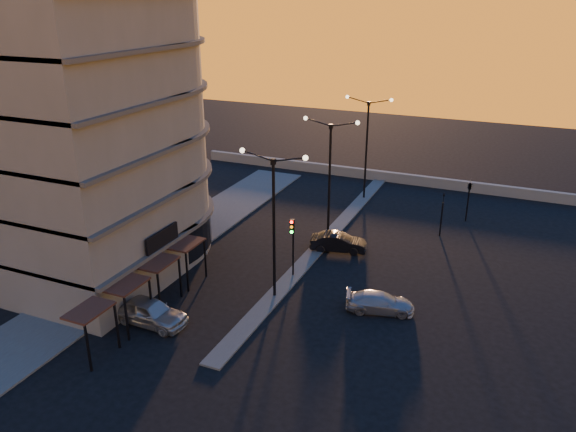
% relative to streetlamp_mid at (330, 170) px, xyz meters
% --- Properties ---
extents(ground, '(120.00, 120.00, 0.00)m').
position_rel_streetlamp_mid_xyz_m(ground, '(0.00, -10.00, -5.59)').
color(ground, black).
rests_on(ground, ground).
extents(sidewalk_west, '(5.00, 40.00, 0.12)m').
position_rel_streetlamp_mid_xyz_m(sidewalk_west, '(-10.50, -6.00, -5.53)').
color(sidewalk_west, '#484846').
rests_on(sidewalk_west, ground).
extents(median, '(1.20, 36.00, 0.12)m').
position_rel_streetlamp_mid_xyz_m(median, '(0.00, 0.00, -5.53)').
color(median, '#484846').
rests_on(median, ground).
extents(parapet, '(44.00, 0.50, 1.00)m').
position_rel_streetlamp_mid_xyz_m(parapet, '(2.00, 16.00, -5.09)').
color(parapet, gray).
rests_on(parapet, ground).
extents(building, '(14.35, 17.08, 25.00)m').
position_rel_streetlamp_mid_xyz_m(building, '(-14.00, -9.97, 6.32)').
color(building, '#69655C').
rests_on(building, ground).
extents(streetlamp_near, '(4.32, 0.32, 9.51)m').
position_rel_streetlamp_mid_xyz_m(streetlamp_near, '(0.00, -10.00, 0.00)').
color(streetlamp_near, black).
rests_on(streetlamp_near, ground).
extents(streetlamp_mid, '(4.32, 0.32, 9.51)m').
position_rel_streetlamp_mid_xyz_m(streetlamp_mid, '(0.00, 0.00, 0.00)').
color(streetlamp_mid, black).
rests_on(streetlamp_mid, ground).
extents(streetlamp_far, '(4.32, 0.32, 9.51)m').
position_rel_streetlamp_mid_xyz_m(streetlamp_far, '(0.00, 10.00, 0.00)').
color(streetlamp_far, black).
rests_on(streetlamp_far, ground).
extents(traffic_light_main, '(0.28, 0.44, 4.25)m').
position_rel_streetlamp_mid_xyz_m(traffic_light_main, '(0.00, -7.13, -2.70)').
color(traffic_light_main, black).
rests_on(traffic_light_main, ground).
extents(signal_east_a, '(0.13, 0.16, 3.60)m').
position_rel_streetlamp_mid_xyz_m(signal_east_a, '(8.00, 4.00, -3.66)').
color(signal_east_a, black).
rests_on(signal_east_a, ground).
extents(signal_east_b, '(0.42, 1.99, 3.60)m').
position_rel_streetlamp_mid_xyz_m(signal_east_b, '(9.50, 8.00, -2.49)').
color(signal_east_b, black).
rests_on(signal_east_b, ground).
extents(car_hatchback, '(4.64, 1.99, 1.56)m').
position_rel_streetlamp_mid_xyz_m(car_hatchback, '(-5.32, -15.71, -4.81)').
color(car_hatchback, '#A1A5A8').
rests_on(car_hatchback, ground).
extents(car_sedan, '(4.38, 2.36, 1.37)m').
position_rel_streetlamp_mid_xyz_m(car_sedan, '(1.50, -1.90, -4.91)').
color(car_sedan, black).
rests_on(car_sedan, ground).
extents(car_wagon, '(4.39, 2.65, 1.19)m').
position_rel_streetlamp_mid_xyz_m(car_wagon, '(6.58, -9.04, -5.00)').
color(car_wagon, '#929499').
rests_on(car_wagon, ground).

